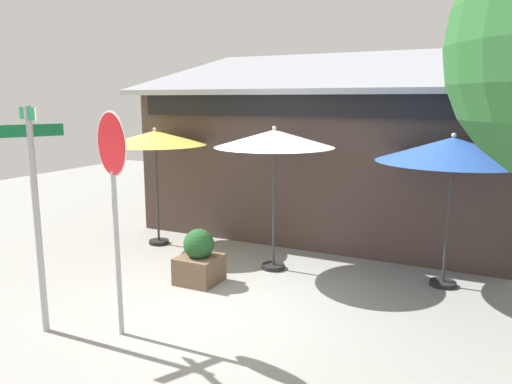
{
  "coord_description": "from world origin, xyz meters",
  "views": [
    {
      "loc": [
        3.67,
        -6.26,
        3.17
      ],
      "look_at": [
        0.01,
        1.2,
        1.6
      ],
      "focal_mm": 34.35,
      "sensor_mm": 36.0,
      "label": 1
    }
  ],
  "objects_px": {
    "stop_sign": "(113,179)",
    "patio_umbrella_mustard_left": "(155,139)",
    "patio_umbrella_ivory_center": "(274,140)",
    "patio_umbrella_royal_blue_right": "(453,151)",
    "street_sign_post": "(35,198)",
    "sidewalk_planter": "(199,259)"
  },
  "relations": [
    {
      "from": "stop_sign",
      "to": "patio_umbrella_mustard_left",
      "type": "relative_size",
      "value": 1.18
    },
    {
      "from": "patio_umbrella_mustard_left",
      "to": "patio_umbrella_ivory_center",
      "type": "distance_m",
      "value": 3.0
    },
    {
      "from": "patio_umbrella_ivory_center",
      "to": "patio_umbrella_royal_blue_right",
      "type": "relative_size",
      "value": 1.03
    },
    {
      "from": "patio_umbrella_royal_blue_right",
      "to": "street_sign_post",
      "type": "bearing_deg",
      "value": -138.65
    },
    {
      "from": "stop_sign",
      "to": "patio_umbrella_royal_blue_right",
      "type": "distance_m",
      "value": 5.39
    },
    {
      "from": "stop_sign",
      "to": "patio_umbrella_royal_blue_right",
      "type": "relative_size",
      "value": 1.15
    },
    {
      "from": "sidewalk_planter",
      "to": "street_sign_post",
      "type": "bearing_deg",
      "value": -110.36
    },
    {
      "from": "street_sign_post",
      "to": "sidewalk_planter",
      "type": "height_order",
      "value": "street_sign_post"
    },
    {
      "from": "street_sign_post",
      "to": "stop_sign",
      "type": "height_order",
      "value": "street_sign_post"
    },
    {
      "from": "stop_sign",
      "to": "sidewalk_planter",
      "type": "height_order",
      "value": "stop_sign"
    },
    {
      "from": "patio_umbrella_mustard_left",
      "to": "patio_umbrella_ivory_center",
      "type": "height_order",
      "value": "patio_umbrella_ivory_center"
    },
    {
      "from": "street_sign_post",
      "to": "sidewalk_planter",
      "type": "relative_size",
      "value": 3.2
    },
    {
      "from": "street_sign_post",
      "to": "sidewalk_planter",
      "type": "xyz_separation_m",
      "value": [
        0.93,
        2.5,
        -1.47
      ]
    },
    {
      "from": "stop_sign",
      "to": "patio_umbrella_royal_blue_right",
      "type": "bearing_deg",
      "value": 45.35
    },
    {
      "from": "street_sign_post",
      "to": "patio_umbrella_ivory_center",
      "type": "relative_size",
      "value": 1.14
    },
    {
      "from": "patio_umbrella_mustard_left",
      "to": "street_sign_post",
      "type": "bearing_deg",
      "value": -74.05
    },
    {
      "from": "street_sign_post",
      "to": "patio_umbrella_ivory_center",
      "type": "bearing_deg",
      "value": 64.12
    },
    {
      "from": "stop_sign",
      "to": "street_sign_post",
      "type": "bearing_deg",
      "value": -158.94
    },
    {
      "from": "street_sign_post",
      "to": "stop_sign",
      "type": "bearing_deg",
      "value": 21.06
    },
    {
      "from": "patio_umbrella_royal_blue_right",
      "to": "stop_sign",
      "type": "bearing_deg",
      "value": -134.65
    },
    {
      "from": "patio_umbrella_mustard_left",
      "to": "stop_sign",
      "type": "bearing_deg",
      "value": -59.53
    },
    {
      "from": "stop_sign",
      "to": "patio_umbrella_royal_blue_right",
      "type": "height_order",
      "value": "stop_sign"
    }
  ]
}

